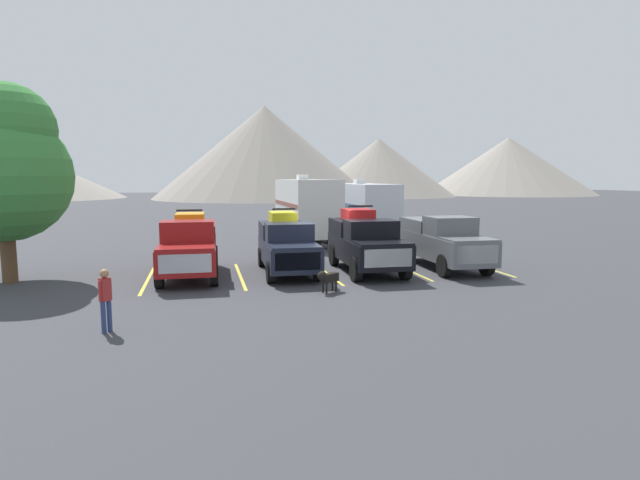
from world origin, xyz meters
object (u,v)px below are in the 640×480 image
pickup_truck_b (287,244)px  dog (327,277)px  pickup_truck_d (443,240)px  camper_trailer_a (306,206)px  person_a (105,296)px  pickup_truck_c (365,242)px  camper_trailer_b (364,207)px  pickup_truck_a (189,245)px

pickup_truck_b → dog: bearing=-80.1°
pickup_truck_d → camper_trailer_a: size_ratio=0.66×
person_a → pickup_truck_b: bearing=51.1°
pickup_truck_c → person_a: size_ratio=3.34×
camper_trailer_b → pickup_truck_a: bearing=-135.5°
camper_trailer_b → person_a: (-12.32, -17.34, -1.05)m
camper_trailer_b → pickup_truck_d: bearing=-89.8°
camper_trailer_b → person_a: 21.30m
pickup_truck_b → camper_trailer_b: (6.64, 10.29, 0.82)m
pickup_truck_d → pickup_truck_a: bearing=177.8°
pickup_truck_c → person_a: bearing=-143.5°
camper_trailer_b → dog: (-5.94, -14.29, -1.46)m
person_a → pickup_truck_a: bearing=75.2°
pickup_truck_c → pickup_truck_a: bearing=175.9°
pickup_truck_a → dog: bearing=-41.6°
pickup_truck_d → camper_trailer_a: (-3.87, 10.07, 0.95)m
pickup_truck_b → pickup_truck_d: pickup_truck_b is taller
pickup_truck_a → camper_trailer_b: 14.68m
dog → pickup_truck_d: bearing=31.1°
pickup_truck_b → pickup_truck_a: bearing=179.8°
person_a → camper_trailer_b: bearing=54.6°
person_a → dog: 7.08m
person_a → dog: person_a is taller
pickup_truck_b → dog: size_ratio=6.29×
pickup_truck_c → camper_trailer_a: camper_trailer_a is taller
pickup_truck_d → dog: 7.02m
pickup_truck_b → pickup_truck_d: 6.69m
camper_trailer_a → camper_trailer_b: camper_trailer_a is taller
pickup_truck_d → camper_trailer_b: bearing=90.2°
pickup_truck_c → pickup_truck_b: bearing=171.2°
camper_trailer_b → dog: 15.54m
pickup_truck_c → dog: size_ratio=6.22×
pickup_truck_d → camper_trailer_b: (-0.04, 10.68, 0.81)m
pickup_truck_b → pickup_truck_c: pickup_truck_c is taller
pickup_truck_b → person_a: size_ratio=3.38×
camper_trailer_a → camper_trailer_b: (3.83, 0.60, -0.14)m
pickup_truck_d → dog: (-5.98, -3.62, -0.65)m
camper_trailer_b → person_a: bearing=-125.4°
pickup_truck_b → dog: (0.70, -4.00, -0.64)m
camper_trailer_a → pickup_truck_b: bearing=-106.1°
pickup_truck_b → pickup_truck_c: 3.22m
pickup_truck_a → pickup_truck_d: 10.51m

